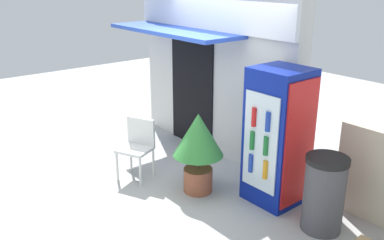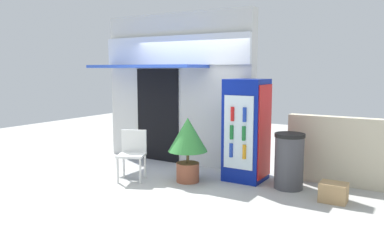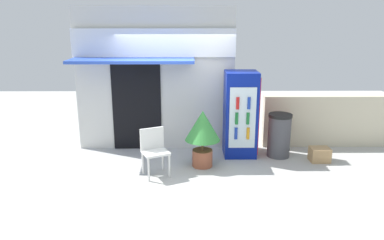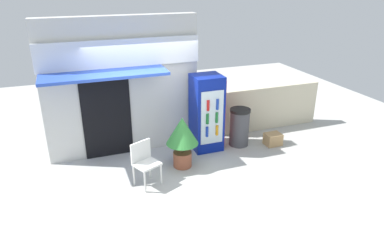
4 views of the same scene
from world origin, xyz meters
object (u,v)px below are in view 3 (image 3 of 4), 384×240
(drink_cooler, at_px, (241,114))
(potted_plant_near_shop, at_px, (203,131))
(plastic_chair, at_px, (154,148))
(trash_bin, at_px, (279,135))
(cardboard_box, at_px, (320,155))

(drink_cooler, xyz_separation_m, potted_plant_near_shop, (-0.82, -0.64, -0.17))
(plastic_chair, relative_size, trash_bin, 0.96)
(plastic_chair, xyz_separation_m, trash_bin, (2.52, 0.92, -0.06))
(drink_cooler, bearing_deg, trash_bin, -7.54)
(potted_plant_near_shop, distance_m, cardboard_box, 2.47)
(potted_plant_near_shop, height_order, cardboard_box, potted_plant_near_shop)
(trash_bin, bearing_deg, drink_cooler, 172.46)
(drink_cooler, height_order, trash_bin, drink_cooler)
(potted_plant_near_shop, xyz_separation_m, trash_bin, (1.62, 0.53, -0.26))
(potted_plant_near_shop, bearing_deg, trash_bin, 18.12)
(potted_plant_near_shop, xyz_separation_m, cardboard_box, (2.39, 0.23, -0.58))
(potted_plant_near_shop, bearing_deg, cardboard_box, 5.48)
(trash_bin, bearing_deg, plastic_chair, -159.96)
(plastic_chair, distance_m, cardboard_box, 3.38)
(cardboard_box, bearing_deg, drink_cooler, 165.52)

